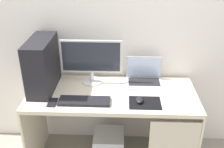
{
  "coord_description": "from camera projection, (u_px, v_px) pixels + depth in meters",
  "views": [
    {
      "loc": [
        0.08,
        -2.01,
        1.95
      ],
      "look_at": [
        0.0,
        0.0,
        0.94
      ],
      "focal_mm": 43.02,
      "sensor_mm": 36.0,
      "label": 1
    }
  ],
  "objects": [
    {
      "name": "keyboard",
      "position": [
        84.0,
        101.0,
        2.19
      ],
      "size": [
        0.42,
        0.14,
        0.02
      ],
      "primitive_type": "cube",
      "color": "black",
      "rests_on": "desk"
    },
    {
      "name": "pc_tower",
      "position": [
        42.0,
        65.0,
        2.3
      ],
      "size": [
        0.19,
        0.47,
        0.46
      ],
      "primitive_type": "cube",
      "color": "black",
      "rests_on": "desk"
    },
    {
      "name": "subwoofer",
      "position": [
        109.0,
        146.0,
        2.62
      ],
      "size": [
        0.29,
        0.29,
        0.29
      ],
      "primitive_type": "cube",
      "color": "#B7BCC6",
      "rests_on": "ground_plane"
    },
    {
      "name": "mousepad",
      "position": [
        145.0,
        103.0,
        2.18
      ],
      "size": [
        0.26,
        0.2,
        0.0
      ],
      "primitive_type": "cube",
      "color": "black",
      "rests_on": "desk"
    },
    {
      "name": "cell_phone",
      "position": [
        52.0,
        102.0,
        2.18
      ],
      "size": [
        0.07,
        0.13,
        0.01
      ],
      "primitive_type": "cube",
      "color": "black",
      "rests_on": "desk"
    },
    {
      "name": "wall_back",
      "position": [
        114.0,
        20.0,
        2.41
      ],
      "size": [
        4.0,
        0.05,
        2.6
      ],
      "color": "silver",
      "rests_on": "ground_plane"
    },
    {
      "name": "desk",
      "position": [
        114.0,
        108.0,
        2.39
      ],
      "size": [
        1.47,
        0.63,
        0.76
      ],
      "color": "beige",
      "rests_on": "ground_plane"
    },
    {
      "name": "laptop",
      "position": [
        144.0,
        78.0,
        2.48
      ],
      "size": [
        0.33,
        0.24,
        0.23
      ],
      "color": "#B7BCC6",
      "rests_on": "desk"
    },
    {
      "name": "mouse_left",
      "position": [
        139.0,
        100.0,
        2.18
      ],
      "size": [
        0.06,
        0.1,
        0.03
      ],
      "primitive_type": "ellipsoid",
      "color": "black",
      "rests_on": "mousepad"
    },
    {
      "name": "monitor",
      "position": [
        91.0,
        60.0,
        2.4
      ],
      "size": [
        0.55,
        0.18,
        0.41
      ],
      "color": "silver",
      "rests_on": "desk"
    }
  ]
}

